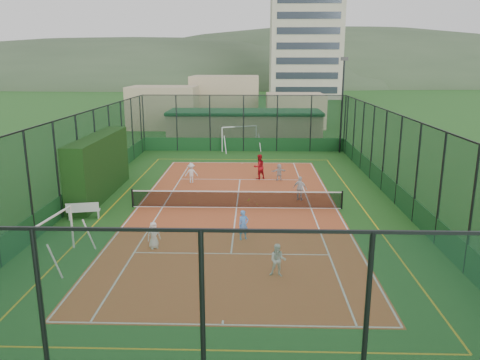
# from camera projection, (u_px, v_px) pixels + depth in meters

# --- Properties ---
(ground) EXTENTS (300.00, 300.00, 0.00)m
(ground) POSITION_uv_depth(u_px,v_px,m) (237.00, 208.00, 25.89)
(ground) COLOR #275C1F
(ground) RESTS_ON ground
(court_slab) EXTENTS (11.17, 23.97, 0.01)m
(court_slab) POSITION_uv_depth(u_px,v_px,m) (237.00, 208.00, 25.88)
(court_slab) COLOR #BC4929
(court_slab) RESTS_ON ground
(tennis_net) EXTENTS (11.67, 0.12, 1.06)m
(tennis_net) POSITION_uv_depth(u_px,v_px,m) (237.00, 199.00, 25.76)
(tennis_net) COLOR black
(tennis_net) RESTS_ON ground
(perimeter_fence) EXTENTS (18.12, 34.12, 5.00)m
(perimeter_fence) POSITION_uv_depth(u_px,v_px,m) (236.00, 164.00, 25.27)
(perimeter_fence) COLOR #113420
(perimeter_fence) RESTS_ON ground
(floodlight_ne) EXTENTS (0.60, 0.26, 8.25)m
(floodlight_ne) POSITION_uv_depth(u_px,v_px,m) (342.00, 106.00, 40.71)
(floodlight_ne) COLOR black
(floodlight_ne) RESTS_ON ground
(clubhouse) EXTENTS (15.20, 7.20, 3.15)m
(clubhouse) POSITION_uv_depth(u_px,v_px,m) (245.00, 126.00, 46.81)
(clubhouse) COLOR tan
(clubhouse) RESTS_ON ground
(apartment_tower) EXTENTS (15.00, 12.00, 30.00)m
(apartment_tower) POSITION_uv_depth(u_px,v_px,m) (305.00, 28.00, 101.30)
(apartment_tower) COLOR beige
(apartment_tower) RESTS_ON ground
(distant_hills) EXTENTS (200.00, 60.00, 24.00)m
(distant_hills) POSITION_uv_depth(u_px,v_px,m) (252.00, 84.00, 171.21)
(distant_hills) COLOR #384C33
(distant_hills) RESTS_ON ground
(hedge_left) EXTENTS (1.24, 8.29, 3.63)m
(hedge_left) POSITION_uv_depth(u_px,v_px,m) (99.00, 166.00, 27.89)
(hedge_left) COLOR black
(hedge_left) RESTS_ON ground
(white_bench) EXTENTS (1.69, 0.78, 0.92)m
(white_bench) POSITION_uv_depth(u_px,v_px,m) (84.00, 210.00, 24.03)
(white_bench) COLOR white
(white_bench) RESTS_ON ground
(futsal_goal_near) EXTENTS (3.01, 1.17, 1.89)m
(futsal_goal_near) POSITION_uv_depth(u_px,v_px,m) (55.00, 239.00, 18.76)
(futsal_goal_near) COLOR white
(futsal_goal_near) RESTS_ON ground
(futsal_goal_far) EXTENTS (3.51, 2.16, 2.18)m
(futsal_goal_far) POSITION_uv_depth(u_px,v_px,m) (239.00, 139.00, 42.31)
(futsal_goal_far) COLOR white
(futsal_goal_far) RESTS_ON ground
(child_near_left) EXTENTS (0.68, 0.60, 1.18)m
(child_near_left) POSITION_uv_depth(u_px,v_px,m) (154.00, 235.00, 20.16)
(child_near_left) COLOR white
(child_near_left) RESTS_ON court_slab
(child_near_mid) EXTENTS (0.59, 0.50, 1.36)m
(child_near_mid) POSITION_uv_depth(u_px,v_px,m) (243.00, 225.00, 21.16)
(child_near_mid) COLOR #5194E7
(child_near_mid) RESTS_ON court_slab
(child_near_right) EXTENTS (0.67, 0.55, 1.27)m
(child_near_right) POSITION_uv_depth(u_px,v_px,m) (278.00, 260.00, 17.49)
(child_near_right) COLOR white
(child_near_right) RESTS_ON court_slab
(child_far_left) EXTENTS (0.93, 0.63, 1.33)m
(child_far_left) POSITION_uv_depth(u_px,v_px,m) (191.00, 173.00, 31.07)
(child_far_left) COLOR white
(child_far_left) RESTS_ON court_slab
(child_far_right) EXTENTS (0.90, 0.67, 1.42)m
(child_far_right) POSITION_uv_depth(u_px,v_px,m) (300.00, 188.00, 27.13)
(child_far_right) COLOR silver
(child_far_right) RESTS_ON court_slab
(child_far_back) EXTENTS (1.12, 0.63, 1.15)m
(child_far_back) POSITION_uv_depth(u_px,v_px,m) (279.00, 172.00, 31.75)
(child_far_back) COLOR silver
(child_far_back) RESTS_ON court_slab
(coach) EXTENTS (1.05, 1.00, 1.72)m
(coach) POSITION_uv_depth(u_px,v_px,m) (259.00, 167.00, 32.04)
(coach) COLOR #AE121B
(coach) RESTS_ON court_slab
(tennis_balls) EXTENTS (4.63, 1.05, 0.07)m
(tennis_balls) POSITION_uv_depth(u_px,v_px,m) (229.00, 201.00, 26.99)
(tennis_balls) COLOR #CCE033
(tennis_balls) RESTS_ON court_slab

